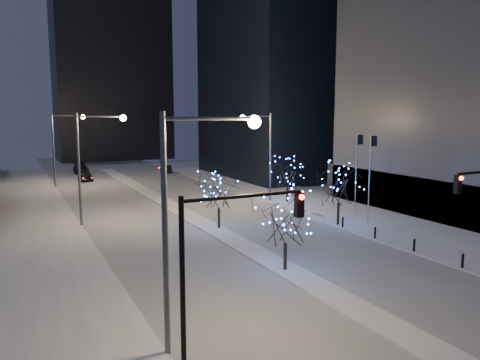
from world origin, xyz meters
TOP-DOWN VIEW (x-y plane):
  - ground at (0.00, 0.00)m, footprint 160.00×160.00m
  - road at (0.00, 35.00)m, footprint 20.00×130.00m
  - median at (0.00, 30.00)m, footprint 2.00×80.00m
  - east_sidewalk at (15.00, 20.00)m, footprint 10.00×90.00m
  - west_sidewalk at (-14.00, 20.00)m, footprint 8.00×90.00m
  - horizon_block at (6.00, 92.00)m, footprint 24.00×14.00m
  - street_lamp_w_near at (-8.94, 2.00)m, footprint 4.40×0.56m
  - street_lamp_w_mid at (-8.94, 27.00)m, footprint 4.40×0.56m
  - street_lamp_w_far at (-8.94, 52.00)m, footprint 4.40×0.56m
  - street_lamp_east at (10.08, 30.00)m, footprint 3.90×0.56m
  - traffic_signal_west at (-8.44, -0.00)m, footprint 5.26×0.43m
  - flagpoles at (13.37, 17.25)m, footprint 1.35×2.60m
  - bollards at (10.20, 10.00)m, footprint 0.16×12.16m
  - car_near at (-5.39, 56.69)m, footprint 1.87×4.57m
  - car_mid at (8.43, 61.05)m, footprint 2.01×4.29m
  - car_far at (-4.69, 66.84)m, footprint 2.49×5.62m
  - holiday_tree_median_near at (-0.16, 8.74)m, footprint 5.03×5.03m
  - holiday_tree_median_far at (0.50, 20.61)m, footprint 5.11×5.11m
  - holiday_tree_plaza_near at (10.50, 17.03)m, footprint 5.72×5.72m
  - holiday_tree_plaza_far at (12.35, 28.48)m, footprint 5.28×5.28m

SIDE VIEW (x-z plane):
  - ground at x=0.00m, z-range 0.00..0.00m
  - road at x=0.00m, z-range 0.00..0.02m
  - median at x=0.00m, z-range 0.00..0.15m
  - east_sidewalk at x=15.00m, z-range 0.00..0.15m
  - west_sidewalk at x=-14.00m, z-range 0.00..0.15m
  - bollards at x=10.20m, z-range 0.15..1.05m
  - car_mid at x=8.43m, z-range 0.00..1.36m
  - car_near at x=-5.39m, z-range 0.00..1.55m
  - car_far at x=-4.69m, z-range 0.00..1.60m
  - holiday_tree_median_far at x=0.50m, z-range 0.87..5.83m
  - holiday_tree_plaza_far at x=12.35m, z-range 0.85..5.87m
  - holiday_tree_median_near at x=-0.16m, z-range 0.85..6.05m
  - holiday_tree_plaza_near at x=10.50m, z-range 0.98..6.58m
  - traffic_signal_west at x=-8.44m, z-range 1.26..8.26m
  - flagpoles at x=13.37m, z-range 0.80..8.80m
  - street_lamp_east at x=10.08m, z-range 1.45..11.45m
  - street_lamp_w_near at x=-8.94m, z-range 1.50..11.50m
  - street_lamp_w_mid at x=-8.94m, z-range 1.50..11.50m
  - street_lamp_w_far at x=-8.94m, z-range 1.50..11.50m
  - horizon_block at x=6.00m, z-range 0.00..42.00m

